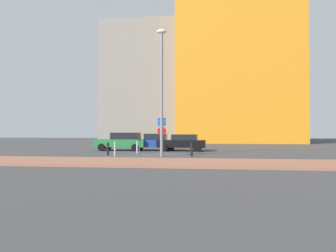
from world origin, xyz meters
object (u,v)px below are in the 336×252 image
Objects in this scene: parking_meter at (140,143)px; street_lamp at (162,83)px; parked_car_green at (123,141)px; traffic_bollard_near at (108,149)px; traffic_bollard_far at (192,150)px; traffic_bollard_mid at (137,147)px; parked_car_black at (182,142)px; parked_car_blue at (154,142)px; traffic_bollard_edge at (115,149)px; parking_sign_post at (162,132)px.

street_lamp reaches higher than parking_meter.
parked_car_green is 0.52× the size of street_lamp.
traffic_bollard_near is 6.02m from traffic_bollard_far.
traffic_bollard_far is (6.01, -0.38, 0.02)m from traffic_bollard_near.
traffic_bollard_mid is at bearing 105.81° from parking_meter.
parking_meter is 1.47× the size of traffic_bollard_mid.
street_lamp is at bearing -54.43° from parked_car_green.
parked_car_black is at bearing 48.13° from traffic_bollard_near.
parked_car_green reaches higher than parked_car_blue.
parked_car_black is 7.71m from traffic_bollard_edge.
parked_car_green is at bearing 101.18° from traffic_bollard_edge.
street_lamp is at bearing -0.14° from parking_meter.
parked_car_blue reaches higher than traffic_bollard_edge.
parking_sign_post is 2.95× the size of traffic_bollard_near.
street_lamp reaches higher than parked_car_green.
traffic_bollard_mid is 0.93× the size of traffic_bollard_edge.
street_lamp reaches higher than traffic_bollard_edge.
traffic_bollard_edge reaches higher than traffic_bollard_mid.
street_lamp is at bearing -169.24° from traffic_bollard_far.
parked_car_blue is at bearing 68.09° from traffic_bollard_near.
parked_car_black is 0.49× the size of street_lamp.
traffic_bollard_far is at bearing 6.81° from traffic_bollard_edge.
parking_sign_post reaches higher than traffic_bollard_far.
traffic_bollard_far is 0.92× the size of traffic_bollard_edge.
traffic_bollard_mid is at bearing 127.97° from street_lamp.
traffic_bollard_near is 0.88× the size of traffic_bollard_edge.
parked_car_blue is at bearing 172.18° from parked_car_black.
parking_sign_post is 3.34m from street_lamp.
parked_car_black reaches higher than traffic_bollard_edge.
traffic_bollard_mid is at bearing 76.53° from traffic_bollard_edge.
parking_sign_post is at bearing -5.71° from traffic_bollard_near.
parked_car_blue is at bearing 7.59° from parked_car_green.
traffic_bollard_far is at bearing -3.59° from traffic_bollard_near.
parked_car_black is at bearing 0.23° from parked_car_green.
parked_car_blue is (2.82, 0.38, -0.07)m from parked_car_green.
parked_car_blue is at bearing 104.33° from parking_sign_post.
parked_car_black is 6.73m from parking_meter.
parked_car_green reaches higher than traffic_bollard_mid.
traffic_bollard_mid is (-2.35, 2.71, -1.20)m from parking_sign_post.
parking_meter is at bearing -166.39° from parking_sign_post.
traffic_bollard_edge is (1.28, -6.49, -0.32)m from parked_car_green.
traffic_bollard_edge is at bearing -122.35° from parked_car_black.
street_lamp is 9.11× the size of traffic_bollard_mid.
parked_car_blue is 4.32× the size of traffic_bollard_edge.
street_lamp reaches higher than traffic_bollard_mid.
parking_sign_post is 2.60× the size of traffic_bollard_edge.
parked_car_black is 7.62m from street_lamp.
parked_car_green is 5.41m from parked_car_black.
parking_sign_post is at bearing -75.67° from parked_car_blue.
traffic_bollard_mid is (-3.33, -3.20, -0.29)m from parked_car_black.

